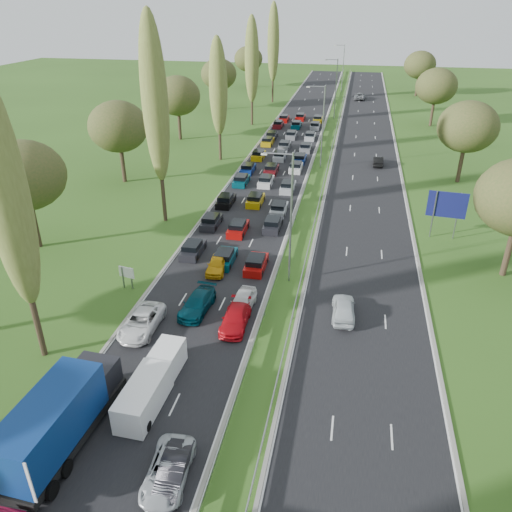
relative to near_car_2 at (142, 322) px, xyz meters
The scene contains 24 objects.
ground 47.88m from the near_car_2, 77.72° to the left, with size 260.00×260.00×0.00m, color #2D5019.
near_carriageway 49.40m from the near_car_2, 86.02° to the left, with size 10.50×215.00×0.04m, color black.
far_carriageway 52.11m from the near_car_2, 71.04° to the left, with size 10.50×215.00×0.04m, color black.
central_reservation 50.32m from the near_car_2, 78.33° to the left, with size 2.36×215.00×0.32m.
lamp_columns 46.22m from the near_car_2, 77.19° to the left, with size 0.18×140.18×12.00m.
poplar_row 37.29m from the near_car_2, 99.46° to the left, with size 2.80×127.80×22.44m.
woodland_left 34.33m from the near_car_2, 119.03° to the left, with size 8.00×166.00×11.10m.
woodland_right 45.25m from the near_car_2, 48.41° to the left, with size 8.00×153.00×11.10m.
traffic_queue_fill 44.40m from the near_car_2, 85.58° to the left, with size 9.08×69.80×0.80m.
near_car_2 is the anchor object (origin of this frame).
near_car_7 4.83m from the near_car_2, 44.44° to the left, with size 2.01×4.93×1.43m, color #043644.
near_car_8 10.80m from the near_car_2, 72.34° to the left, with size 1.68×4.18×1.42m, color #D2950E.
near_car_9 14.38m from the near_car_2, 60.65° to the right, with size 1.39×3.99×1.31m, color black.
near_car_10 14.26m from the near_car_2, 61.75° to the right, with size 2.17×4.70×1.30m, color silver.
near_car_11 7.29m from the near_car_2, 15.63° to the left, with size 1.94×4.77×1.38m, color #B50B13.
near_car_12 8.26m from the near_car_2, 31.53° to the left, with size 1.74×4.32×1.47m, color silver.
far_car_0 16.06m from the near_car_2, 17.70° to the left, with size 1.82×4.53×1.54m, color silver.
far_car_1 51.07m from the near_car_2, 68.39° to the left, with size 1.46×4.19×1.38m, color black.
far_car_2 104.88m from the near_car_2, 81.61° to the left, with size 2.64×5.73×1.59m, color slate.
blue_lorry 11.45m from the near_car_2, 89.57° to the right, with size 2.66×9.59×4.05m.
white_van_front 8.50m from the near_car_2, 65.63° to the right, with size 1.96×5.00×2.01m.
white_van_rear 5.91m from the near_car_2, 52.87° to the right, with size 1.82×4.65×1.87m.
info_sign 6.83m from the near_car_2, 123.15° to the left, with size 1.49×0.39×2.10m.
direction_sign 33.57m from the near_car_2, 41.44° to the left, with size 3.99×0.51×5.20m.
Camera 1 is at (9.25, 3.64, 23.12)m, focal length 35.00 mm.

